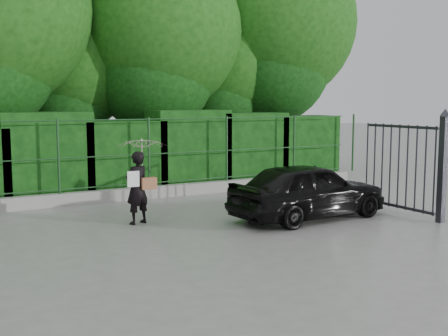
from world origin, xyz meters
TOP-DOWN VIEW (x-y plane):
  - ground at (0.00, 0.00)m, footprint 80.00×80.00m
  - kerb at (0.00, 4.50)m, footprint 14.00×0.25m
  - fence at (0.22, 4.50)m, footprint 14.13×0.06m
  - hedge at (0.03, 5.50)m, footprint 14.20×1.20m
  - trees at (1.14, 7.74)m, footprint 17.10×6.15m
  - gate at (4.60, -0.72)m, footprint 0.22×2.33m
  - woman at (-0.84, 1.78)m, footprint 1.00×1.02m
  - car at (2.44, 0.47)m, footprint 3.71×1.72m

SIDE VIEW (x-z plane):
  - ground at x=0.00m, z-range 0.00..0.00m
  - kerb at x=0.00m, z-range 0.00..0.30m
  - car at x=2.44m, z-range 0.00..1.23m
  - hedge at x=0.03m, z-range -0.07..2.19m
  - woman at x=-0.84m, z-range 0.29..2.06m
  - gate at x=4.60m, z-range 0.01..2.37m
  - fence at x=0.22m, z-range 0.30..2.10m
  - trees at x=1.14m, z-range 0.58..8.66m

